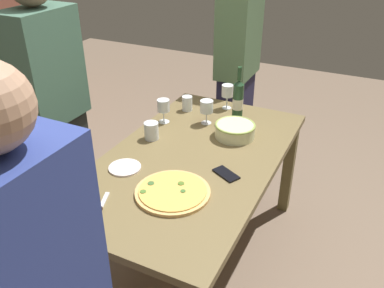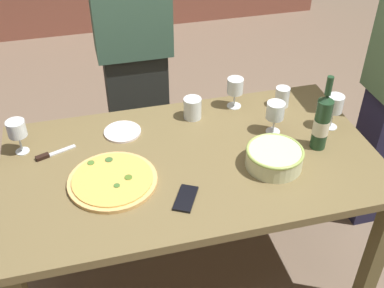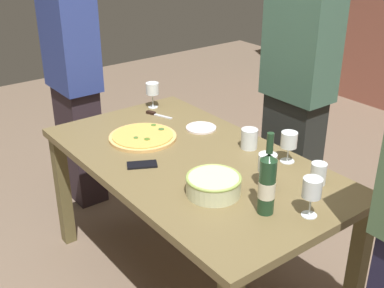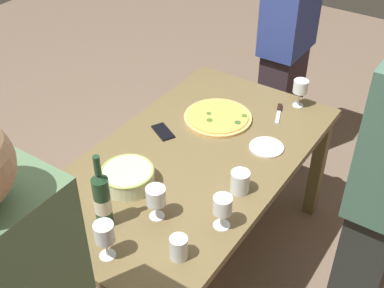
% 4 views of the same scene
% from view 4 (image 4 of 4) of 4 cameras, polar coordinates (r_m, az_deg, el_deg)
% --- Properties ---
extents(ground_plane, '(8.00, 8.00, 0.00)m').
position_cam_4_polar(ground_plane, '(2.95, 0.00, -12.96)').
color(ground_plane, '#786351').
extents(dining_table, '(1.60, 0.90, 0.75)m').
position_cam_4_polar(dining_table, '(2.48, 0.00, -3.18)').
color(dining_table, brown).
rests_on(dining_table, ground).
extents(pizza, '(0.36, 0.36, 0.03)m').
position_cam_4_polar(pizza, '(2.68, 2.95, 3.04)').
color(pizza, '#E4B067').
rests_on(pizza, dining_table).
extents(serving_bowl, '(0.24, 0.24, 0.08)m').
position_cam_4_polar(serving_bowl, '(2.26, -7.28, -3.67)').
color(serving_bowl, beige).
rests_on(serving_bowl, dining_table).
extents(wine_bottle, '(0.07, 0.07, 0.35)m').
position_cam_4_polar(wine_bottle, '(2.04, -10.15, -6.18)').
color(wine_bottle, '#1F4025').
rests_on(wine_bottle, dining_table).
extents(wine_glass_near_pizza, '(0.08, 0.08, 0.17)m').
position_cam_4_polar(wine_glass_near_pizza, '(1.92, -9.90, -9.96)').
color(wine_glass_near_pizza, white).
rests_on(wine_glass_near_pizza, dining_table).
extents(wine_glass_by_bottle, '(0.08, 0.08, 0.16)m').
position_cam_4_polar(wine_glass_by_bottle, '(2.80, 12.19, 6.26)').
color(wine_glass_by_bottle, white).
rests_on(wine_glass_by_bottle, dining_table).
extents(wine_glass_far_left, '(0.08, 0.08, 0.16)m').
position_cam_4_polar(wine_glass_far_left, '(2.06, -4.11, -6.06)').
color(wine_glass_far_left, white).
rests_on(wine_glass_far_left, dining_table).
extents(wine_glass_far_right, '(0.08, 0.08, 0.15)m').
position_cam_4_polar(wine_glass_far_right, '(2.01, 3.48, -7.02)').
color(wine_glass_far_right, white).
rests_on(wine_glass_far_right, dining_table).
extents(cup_amber, '(0.07, 0.07, 0.10)m').
position_cam_4_polar(cup_amber, '(1.94, -1.51, -11.66)').
color(cup_amber, white).
rests_on(cup_amber, dining_table).
extents(cup_ceramic, '(0.09, 0.09, 0.10)m').
position_cam_4_polar(cup_ceramic, '(2.22, 5.45, -4.29)').
color(cup_ceramic, white).
rests_on(cup_ceramic, dining_table).
extents(side_plate, '(0.17, 0.17, 0.01)m').
position_cam_4_polar(side_plate, '(2.50, 8.43, -0.37)').
color(side_plate, white).
rests_on(side_plate, dining_table).
extents(cell_phone, '(0.13, 0.16, 0.01)m').
position_cam_4_polar(cell_phone, '(2.58, -3.30, 1.40)').
color(cell_phone, black).
rests_on(cell_phone, dining_table).
extents(pizza_knife, '(0.18, 0.08, 0.02)m').
position_cam_4_polar(pizza_knife, '(2.78, 9.82, 3.68)').
color(pizza_knife, silver).
rests_on(pizza_knife, dining_table).
extents(person_guest_right, '(0.38, 0.24, 1.65)m').
position_cam_4_polar(person_guest_right, '(3.29, 10.67, 10.91)').
color(person_guest_right, '#30242C').
rests_on(person_guest_right, ground).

